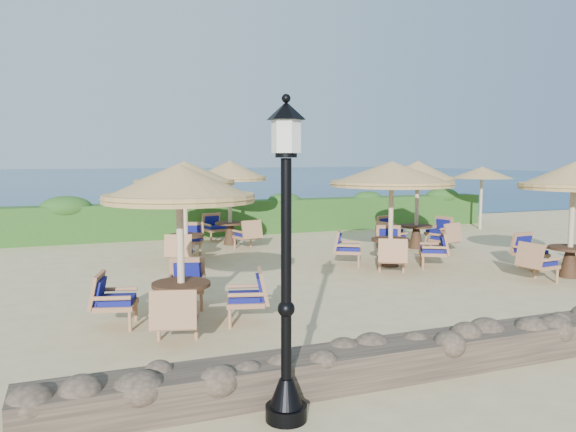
{
  "coord_description": "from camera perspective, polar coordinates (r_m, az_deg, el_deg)",
  "views": [
    {
      "loc": [
        -6.83,
        -12.08,
        2.76
      ],
      "look_at": [
        -1.81,
        0.86,
        1.3
      ],
      "focal_mm": 35.0,
      "sensor_mm": 36.0,
      "label": 1
    }
  ],
  "objects": [
    {
      "name": "ground",
      "position": [
        14.15,
        8.16,
        -5.31
      ],
      "size": [
        120.0,
        120.0,
        0.0
      ],
      "primitive_type": "plane",
      "color": "#CFB983",
      "rests_on": "ground"
    },
    {
      "name": "sea",
      "position": [
        82.41,
        -16.46,
        3.84
      ],
      "size": [
        160.0,
        160.0,
        0.0
      ],
      "primitive_type": "plane",
      "color": "navy",
      "rests_on": "ground"
    },
    {
      "name": "hedge",
      "position": [
        20.57,
        -1.68,
        -0.03
      ],
      "size": [
        18.0,
        0.9,
        1.2
      ],
      "primitive_type": "cube",
      "color": "#1F4716",
      "rests_on": "ground"
    },
    {
      "name": "lamp_post",
      "position": [
        5.79,
        -0.19,
        -6.04
      ],
      "size": [
        0.44,
        0.44,
        3.31
      ],
      "color": "black",
      "rests_on": "ground"
    },
    {
      "name": "extra_parasol",
      "position": [
        22.65,
        19.1,
        4.18
      ],
      "size": [
        2.3,
        2.3,
        2.41
      ],
      "color": "beige",
      "rests_on": "ground"
    },
    {
      "name": "cafe_set_0",
      "position": [
        9.27,
        -10.92,
        -0.48
      ],
      "size": [
        2.89,
        2.89,
        2.65
      ],
      "color": "beige",
      "rests_on": "ground"
    },
    {
      "name": "cafe_set_1",
      "position": [
        14.31,
        10.46,
        2.46
      ],
      "size": [
        3.12,
        3.12,
        2.65
      ],
      "color": "beige",
      "rests_on": "ground"
    },
    {
      "name": "cafe_set_2",
      "position": [
        14.33,
        26.94,
        1.13
      ],
      "size": [
        2.86,
        2.86,
        2.65
      ],
      "color": "beige",
      "rests_on": "ground"
    },
    {
      "name": "cafe_set_3",
      "position": [
        15.05,
        -10.44,
        2.94
      ],
      "size": [
        2.66,
        2.88,
        2.65
      ],
      "color": "beige",
      "rests_on": "ground"
    },
    {
      "name": "cafe_set_4",
      "position": [
        17.72,
        -5.93,
        3.18
      ],
      "size": [
        2.31,
        2.89,
        2.65
      ],
      "color": "beige",
      "rests_on": "ground"
    },
    {
      "name": "cafe_set_5",
      "position": [
        17.35,
        12.98,
        2.15
      ],
      "size": [
        2.89,
        2.89,
        2.65
      ],
      "color": "beige",
      "rests_on": "ground"
    }
  ]
}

